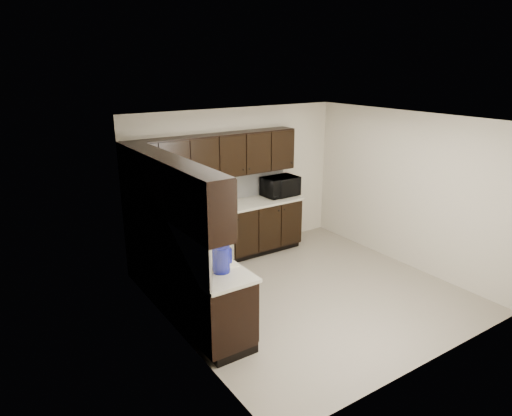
# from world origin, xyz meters

# --- Properties ---
(floor) EXTENTS (4.00, 4.00, 0.00)m
(floor) POSITION_xyz_m (0.00, 0.00, 0.00)
(floor) COLOR gray
(floor) RESTS_ON ground
(ceiling) EXTENTS (4.00, 4.00, 0.00)m
(ceiling) POSITION_xyz_m (0.00, 0.00, 2.50)
(ceiling) COLOR white
(ceiling) RESTS_ON wall_back
(wall_back) EXTENTS (4.00, 0.02, 2.50)m
(wall_back) POSITION_xyz_m (0.00, 2.00, 1.25)
(wall_back) COLOR beige
(wall_back) RESTS_ON floor
(wall_left) EXTENTS (0.02, 4.00, 2.50)m
(wall_left) POSITION_xyz_m (-2.00, 0.00, 1.25)
(wall_left) COLOR beige
(wall_left) RESTS_ON floor
(wall_right) EXTENTS (0.02, 4.00, 2.50)m
(wall_right) POSITION_xyz_m (2.00, 0.00, 1.25)
(wall_right) COLOR beige
(wall_right) RESTS_ON floor
(wall_front) EXTENTS (4.00, 0.02, 2.50)m
(wall_front) POSITION_xyz_m (0.00, -2.00, 1.25)
(wall_front) COLOR beige
(wall_front) RESTS_ON floor
(lower_cabinets) EXTENTS (3.00, 2.80, 0.90)m
(lower_cabinets) POSITION_xyz_m (-1.01, 1.11, 0.41)
(lower_cabinets) COLOR black
(lower_cabinets) RESTS_ON floor
(countertop) EXTENTS (3.03, 2.83, 0.04)m
(countertop) POSITION_xyz_m (-1.01, 1.11, 0.92)
(countertop) COLOR beige
(countertop) RESTS_ON lower_cabinets
(backsplash) EXTENTS (3.00, 2.80, 0.48)m
(backsplash) POSITION_xyz_m (-1.22, 1.32, 1.18)
(backsplash) COLOR #B7B7B3
(backsplash) RESTS_ON countertop
(upper_cabinets) EXTENTS (3.00, 2.80, 0.70)m
(upper_cabinets) POSITION_xyz_m (-1.10, 1.20, 1.77)
(upper_cabinets) COLOR black
(upper_cabinets) RESTS_ON wall_back
(dishwasher) EXTENTS (0.58, 0.04, 0.78)m
(dishwasher) POSITION_xyz_m (-0.70, 1.41, 0.55)
(dishwasher) COLOR beige
(dishwasher) RESTS_ON lower_cabinets
(sink) EXTENTS (0.54, 0.82, 0.42)m
(sink) POSITION_xyz_m (-1.68, -0.01, 0.88)
(sink) COLOR beige
(sink) RESTS_ON countertop
(microwave) EXTENTS (0.63, 0.44, 0.34)m
(microwave) POSITION_xyz_m (0.75, 1.72, 1.11)
(microwave) COLOR black
(microwave) RESTS_ON countertop
(soap_bottle_a) EXTENTS (0.09, 0.10, 0.21)m
(soap_bottle_a) POSITION_xyz_m (-1.50, 0.70, 1.04)
(soap_bottle_a) COLOR gray
(soap_bottle_a) RESTS_ON countertop
(soap_bottle_b) EXTENTS (0.10, 0.10, 0.25)m
(soap_bottle_b) POSITION_xyz_m (-1.84, 0.55, 1.06)
(soap_bottle_b) COLOR gray
(soap_bottle_b) RESTS_ON countertop
(toaster_oven) EXTENTS (0.33, 0.26, 0.20)m
(toaster_oven) POSITION_xyz_m (-1.10, 1.73, 1.04)
(toaster_oven) COLOR silver
(toaster_oven) RESTS_ON countertop
(storage_bin) EXTENTS (0.42, 0.31, 0.16)m
(storage_bin) POSITION_xyz_m (-1.67, 0.27, 1.02)
(storage_bin) COLOR silver
(storage_bin) RESTS_ON countertop
(blue_pitcher) EXTENTS (0.22, 0.22, 0.31)m
(blue_pitcher) POSITION_xyz_m (-1.65, -0.41, 1.09)
(blue_pitcher) COLOR #10179A
(blue_pitcher) RESTS_ON countertop
(teal_tumbler) EXTENTS (0.11, 0.11, 0.20)m
(teal_tumbler) POSITION_xyz_m (-1.51, 1.35, 1.04)
(teal_tumbler) COLOR #0D8391
(teal_tumbler) RESTS_ON countertop
(paper_towel_roll) EXTENTS (0.17, 0.17, 0.33)m
(paper_towel_roll) POSITION_xyz_m (-1.61, 1.35, 1.11)
(paper_towel_roll) COLOR white
(paper_towel_roll) RESTS_ON countertop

